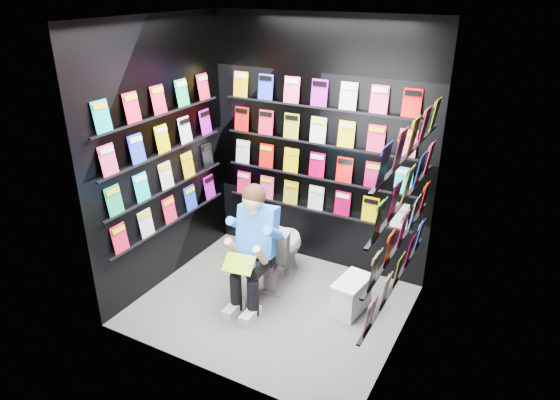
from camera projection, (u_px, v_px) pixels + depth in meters
The scene contains 14 objects.
floor at pixel (272, 305), 4.79m from camera, with size 2.40×2.40×0.00m, color slate.
ceiling at pixel (269, 18), 3.73m from camera, with size 2.40×2.40×0.00m, color white.
wall_back at pixel (319, 147), 5.07m from camera, with size 2.40×0.04×2.60m, color black.
wall_front at pixel (200, 226), 3.46m from camera, with size 2.40×0.04×2.60m, color black.
wall_left at pixel (162, 157), 4.78m from camera, with size 0.04×2.00×2.60m, color black.
wall_right at pixel (410, 208), 3.74m from camera, with size 0.04×2.00×2.60m, color black.
comics_back at pixel (318, 148), 5.04m from camera, with size 2.10×0.06×1.37m, color #EA1840, non-canonical shape.
comics_left at pixel (164, 157), 4.77m from camera, with size 0.06×1.70×1.37m, color #EA1840, non-canonical shape.
comics_right at pixel (406, 206), 3.75m from camera, with size 0.06×1.70×1.37m, color #EA1840, non-canonical shape.
toilet at pixel (279, 249), 5.05m from camera, with size 0.42×0.75×0.73m, color white.
longbox at pixel (351, 297), 4.66m from camera, with size 0.22×0.40×0.30m, color white.
longbox_lid at pixel (352, 282), 4.59m from camera, with size 0.24×0.42×0.03m, color white.
reader at pixel (259, 231), 4.59m from camera, with size 0.48×0.70×1.29m, color blue, non-canonical shape.
held_comic at pixel (239, 264), 4.38m from camera, with size 0.28×0.01×0.19m, color green.
Camera 1 is at (1.96, -3.45, 2.88)m, focal length 32.00 mm.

